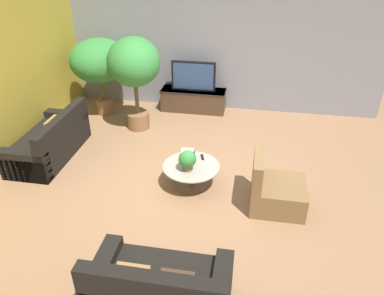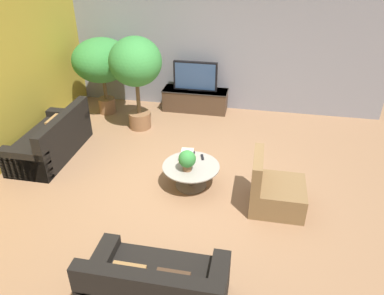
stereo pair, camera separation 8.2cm
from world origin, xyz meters
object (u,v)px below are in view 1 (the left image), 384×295
(potted_plant_tabletop, at_px, (188,160))
(potted_palm_tall, at_px, (100,62))
(couch_by_wall, at_px, (51,142))
(armchair_wicker, at_px, (274,191))
(potted_palm_corner, at_px, (134,66))
(media_console, at_px, (193,100))
(coffee_table, at_px, (191,172))
(couch_near_entry, at_px, (160,290))
(television, at_px, (193,76))

(potted_plant_tabletop, bearing_deg, potted_palm_tall, 133.08)
(couch_by_wall, distance_m, potted_palm_tall, 2.17)
(armchair_wicker, xyz_separation_m, potted_palm_corner, (-2.78, 2.13, 1.07))
(media_console, relative_size, potted_palm_tall, 0.88)
(couch_by_wall, bearing_deg, potted_plant_tabletop, 77.22)
(media_console, distance_m, potted_palm_corner, 1.82)
(media_console, bearing_deg, potted_palm_corner, -132.55)
(couch_by_wall, distance_m, potted_plant_tabletop, 2.74)
(coffee_table, xyz_separation_m, potted_plant_tabletop, (-0.03, -0.13, 0.31))
(potted_palm_corner, bearing_deg, couch_near_entry, -69.83)
(media_console, bearing_deg, couch_by_wall, -132.15)
(potted_palm_tall, bearing_deg, television, 14.26)
(couch_by_wall, distance_m, potted_palm_corner, 2.13)
(coffee_table, height_order, potted_palm_tall, potted_palm_tall)
(potted_palm_tall, bearing_deg, potted_plant_tabletop, -46.92)
(media_console, xyz_separation_m, potted_palm_tall, (-1.95, -0.50, 0.93))
(media_console, xyz_separation_m, couch_near_entry, (0.54, -5.24, 0.03))
(couch_by_wall, xyz_separation_m, armchair_wicker, (4.01, -0.75, -0.02))
(couch_near_entry, bearing_deg, couch_by_wall, -45.25)
(coffee_table, bearing_deg, couch_near_entry, -88.28)
(media_console, relative_size, television, 1.51)
(potted_palm_tall, xyz_separation_m, potted_palm_corner, (0.97, -0.58, 0.16))
(potted_plant_tabletop, bearing_deg, coffee_table, 75.04)
(television, height_order, potted_palm_corner, potted_palm_corner)
(potted_palm_corner, bearing_deg, potted_palm_tall, 149.15)
(coffee_table, height_order, couch_near_entry, couch_near_entry)
(potted_palm_tall, bearing_deg, coffee_table, -45.04)
(television, distance_m, potted_plant_tabletop, 3.10)
(media_console, xyz_separation_m, couch_by_wall, (-2.22, -2.45, 0.03))
(television, bearing_deg, media_console, 90.00)
(media_console, bearing_deg, potted_plant_tabletop, -81.82)
(couch_by_wall, height_order, potted_plant_tabletop, couch_by_wall)
(couch_near_entry, bearing_deg, coffee_table, -88.28)
(coffee_table, relative_size, potted_palm_tall, 0.54)
(media_console, relative_size, couch_by_wall, 0.84)
(couch_near_entry, xyz_separation_m, armchair_wicker, (1.24, 2.04, -0.01))
(couch_near_entry, distance_m, potted_palm_tall, 5.44)
(potted_palm_corner, bearing_deg, couch_by_wall, -131.83)
(media_console, height_order, potted_plant_tabletop, potted_plant_tabletop)
(couch_near_entry, xyz_separation_m, potted_palm_corner, (-1.53, 4.17, 1.06))
(media_console, distance_m, couch_near_entry, 5.27)
(media_console, bearing_deg, television, -90.00)
(armchair_wicker, relative_size, potted_plant_tabletop, 2.51)
(couch_near_entry, height_order, armchair_wicker, armchair_wicker)
(couch_by_wall, relative_size, armchair_wicker, 2.04)
(couch_by_wall, relative_size, potted_plant_tabletop, 5.13)
(couch_by_wall, bearing_deg, media_console, 137.85)
(couch_near_entry, bearing_deg, media_console, -84.08)
(television, xyz_separation_m, potted_palm_tall, (-1.95, -0.50, 0.37))
(coffee_table, distance_m, potted_plant_tabletop, 0.34)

